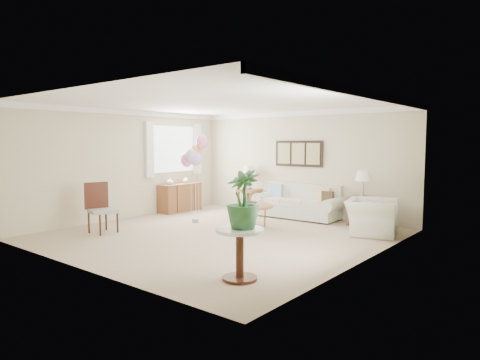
{
  "coord_description": "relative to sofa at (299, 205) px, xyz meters",
  "views": [
    {
      "loc": [
        5.57,
        -6.26,
        1.82
      ],
      "look_at": [
        0.03,
        0.6,
        1.05
      ],
      "focal_mm": 32.0,
      "sensor_mm": 36.0,
      "label": 1
    }
  ],
  "objects": [
    {
      "name": "ground_plane",
      "position": [
        -0.22,
        -2.65,
        -0.32
      ],
      "size": [
        6.0,
        6.0,
        0.0
      ],
      "primitive_type": "plane",
      "color": "tan"
    },
    {
      "name": "room_shell",
      "position": [
        -0.33,
        -2.55,
        1.3
      ],
      "size": [
        6.04,
        6.04,
        2.6
      ],
      "color": "#BEB69A",
      "rests_on": "ground"
    },
    {
      "name": "wall_art_triptych",
      "position": [
        -0.22,
        0.32,
        1.23
      ],
      "size": [
        1.35,
        0.06,
        0.65
      ],
      "color": "black",
      "rests_on": "ground"
    },
    {
      "name": "sofa",
      "position": [
        0.0,
        0.0,
        0.0
      ],
      "size": [
        2.23,
        0.86,
        0.82
      ],
      "color": "silver",
      "rests_on": "ground"
    },
    {
      "name": "end_table_left",
      "position": [
        -1.62,
        0.11,
        0.16
      ],
      "size": [
        0.53,
        0.48,
        0.58
      ],
      "color": "brown",
      "rests_on": "ground"
    },
    {
      "name": "end_table_right",
      "position": [
        1.59,
        0.04,
        0.21
      ],
      "size": [
        0.59,
        0.53,
        0.64
      ],
      "color": "brown",
      "rests_on": "ground"
    },
    {
      "name": "lamp_left",
      "position": [
        -1.62,
        0.11,
        0.74
      ],
      "size": [
        0.36,
        0.36,
        0.64
      ],
      "color": "gray",
      "rests_on": "end_table_left"
    },
    {
      "name": "lamp_right",
      "position": [
        1.59,
        0.04,
        0.76
      ],
      "size": [
        0.33,
        0.33,
        0.58
      ],
      "color": "gray",
      "rests_on": "end_table_right"
    },
    {
      "name": "coffee_table",
      "position": [
        -0.18,
        -1.71,
        0.13
      ],
      "size": [
        0.98,
        0.98,
        0.5
      ],
      "color": "brown",
      "rests_on": "ground"
    },
    {
      "name": "decor_bowl",
      "position": [
        -0.15,
        -1.74,
        0.21
      ],
      "size": [
        0.32,
        0.32,
        0.07
      ],
      "primitive_type": "imported",
      "rotation": [
        0.0,
        0.0,
        0.12
      ],
      "color": "#312724",
      "rests_on": "coffee_table"
    },
    {
      "name": "armchair",
      "position": [
        2.11,
        -0.71,
        0.03
      ],
      "size": [
        1.18,
        1.28,
        0.7
      ],
      "primitive_type": "imported",
      "rotation": [
        0.0,
        0.0,
        1.83
      ],
      "color": "silver",
      "rests_on": "ground"
    },
    {
      "name": "side_table",
      "position": [
        1.86,
        -4.59,
        0.2
      ],
      "size": [
        0.64,
        0.64,
        0.69
      ],
      "color": "silver",
      "rests_on": "ground"
    },
    {
      "name": "potted_plant",
      "position": [
        1.89,
        -4.56,
        0.76
      ],
      "size": [
        0.46,
        0.46,
        0.77
      ],
      "primitive_type": "imported",
      "rotation": [
        0.0,
        0.0,
        0.07
      ],
      "color": "#205326",
      "rests_on": "side_table"
    },
    {
      "name": "accent_chair",
      "position": [
        -2.24,
        -4.01,
        0.21
      ],
      "size": [
        0.62,
        0.62,
        1.02
      ],
      "color": "gray",
      "rests_on": "ground"
    },
    {
      "name": "credenza",
      "position": [
        -2.98,
        -1.15,
        0.05
      ],
      "size": [
        0.46,
        1.2,
        0.74
      ],
      "color": "brown",
      "rests_on": "ground"
    },
    {
      "name": "vase_white",
      "position": [
        -2.96,
        -1.5,
        0.51
      ],
      "size": [
        0.21,
        0.21,
        0.18
      ],
      "primitive_type": "imported",
      "rotation": [
        0.0,
        0.0,
        0.29
      ],
      "color": "silver",
      "rests_on": "credenza"
    },
    {
      "name": "vase_sage",
      "position": [
        -2.96,
        -0.94,
        0.5
      ],
      "size": [
        0.19,
        0.19,
        0.17
      ],
      "primitive_type": "imported",
      "rotation": [
        0.0,
        0.0,
        0.18
      ],
      "color": "#B4C2A5",
      "rests_on": "credenza"
    },
    {
      "name": "balloon_cluster",
      "position": [
        -1.52,
        -2.04,
        1.24
      ],
      "size": [
        0.53,
        0.58,
        2.0
      ],
      "color": "gray",
      "rests_on": "ground"
    }
  ]
}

